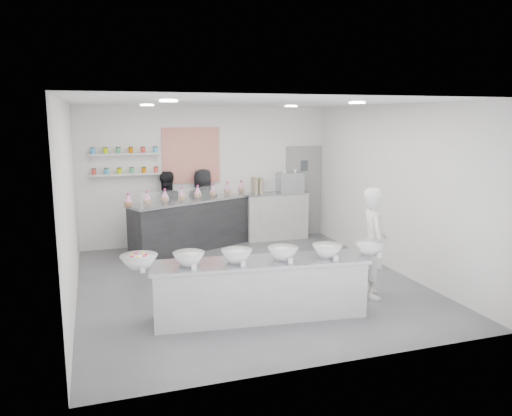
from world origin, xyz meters
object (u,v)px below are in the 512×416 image
Objects in this scene: woman_prep at (374,243)px; staff_left at (166,210)px; staff_right at (203,207)px; espresso_machine at (290,183)px; prep_counter at (260,289)px; espresso_ledge at (276,216)px; back_bar at (206,222)px.

staff_left is at bearing 49.99° from woman_prep.
espresso_machine is at bearing -169.01° from staff_right.
staff_left is at bearing 105.35° from prep_counter.
staff_left is at bearing 179.09° from espresso_machine.
espresso_ledge is at bearing 180.00° from espresso_machine.
staff_left is (-0.82, 0.25, 0.28)m from back_bar.
staff_left is 0.98× the size of staff_right.
espresso_ledge is 0.84× the size of woman_prep.
staff_right is (-2.01, 0.05, -0.45)m from espresso_machine.
espresso_machine is at bearing 0.00° from espresso_ledge.
espresso_ledge is (1.69, 0.20, -0.00)m from back_bar.
woman_prep reaches higher than staff_left.
woman_prep is (0.11, -3.99, 0.33)m from espresso_ledge.
espresso_ledge is at bearing 18.59° from woman_prep.
espresso_machine is at bearing 69.36° from prep_counter.
back_bar is 6.14× the size of espresso_machine.
staff_right is (0.14, 4.28, 0.42)m from prep_counter.
back_bar is at bearing 94.39° from prep_counter.
staff_right is at bearing 178.72° from espresso_machine.
prep_counter is at bearing 87.41° from staff_left.
staff_right is at bearing 94.47° from prep_counter.
back_bar is 2.16m from espresso_machine.
espresso_machine is 4.02m from woman_prep.
prep_counter is 4.30m from staff_right.
prep_counter is at bearing 114.13° from woman_prep.
espresso_machine is (2.02, 0.20, 0.75)m from back_bar.
woman_prep is at bearing -88.40° from back_bar.
espresso_ledge is 0.86× the size of staff_right.
back_bar is at bearing 42.46° from woman_prep.
staff_right reaches higher than back_bar.
prep_counter is 1.81× the size of staff_right.
espresso_ledge reaches higher than prep_counter.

